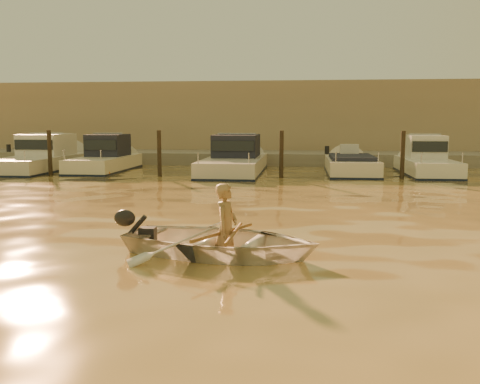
# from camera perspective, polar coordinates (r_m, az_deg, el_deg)

# --- Properties ---
(ground_plane) EXTENTS (160.00, 160.00, 0.00)m
(ground_plane) POSITION_cam_1_polar(r_m,az_deg,el_deg) (9.21, 2.39, -7.51)
(ground_plane) COLOR olive
(ground_plane) RESTS_ON ground
(dinghy) EXTENTS (4.02, 3.24, 0.74)m
(dinghy) POSITION_cam_1_polar(r_m,az_deg,el_deg) (9.65, -2.04, -5.29)
(dinghy) COLOR silver
(dinghy) RESTS_ON ground_plane
(person) EXTENTS (0.50, 0.65, 1.60)m
(person) POSITION_cam_1_polar(r_m,az_deg,el_deg) (9.56, -1.48, -3.86)
(person) COLOR olive
(person) RESTS_ON dinghy
(outboard_motor) EXTENTS (0.96, 0.58, 0.70)m
(outboard_motor) POSITION_cam_1_polar(r_m,az_deg,el_deg) (10.26, -9.92, -4.45)
(outboard_motor) COLOR black
(outboard_motor) RESTS_ON dinghy
(oar_port) EXTENTS (0.07, 2.10, 0.13)m
(oar_port) POSITION_cam_1_polar(r_m,az_deg,el_deg) (9.53, -0.63, -4.40)
(oar_port) COLOR brown
(oar_port) RESTS_ON dinghy
(oar_starboard) EXTENTS (0.85, 1.97, 0.13)m
(oar_starboard) POSITION_cam_1_polar(r_m,az_deg,el_deg) (9.59, -1.76, -4.32)
(oar_starboard) COLOR brown
(oar_starboard) RESTS_ON dinghy
(moored_boat_0) EXTENTS (2.48, 7.82, 1.75)m
(moored_boat_0) POSITION_cam_1_polar(r_m,az_deg,el_deg) (27.98, -20.48, 3.47)
(moored_boat_0) COLOR beige
(moored_boat_0) RESTS_ON ground_plane
(moored_boat_1) EXTENTS (2.08, 6.24, 1.75)m
(moored_boat_1) POSITION_cam_1_polar(r_m,az_deg,el_deg) (26.67, -14.26, 3.54)
(moored_boat_1) COLOR beige
(moored_boat_1) RESTS_ON ground_plane
(moored_boat_2) EXTENTS (2.57, 8.51, 1.75)m
(moored_boat_2) POSITION_cam_1_polar(r_m,az_deg,el_deg) (25.13, -0.57, 3.54)
(moored_boat_2) COLOR beige
(moored_boat_2) RESTS_ON ground_plane
(moored_boat_3) EXTENTS (2.15, 6.16, 0.95)m
(moored_boat_3) POSITION_cam_1_polar(r_m,az_deg,el_deg) (25.07, 11.74, 2.45)
(moored_boat_3) COLOR beige
(moored_boat_3) RESTS_ON ground_plane
(moored_boat_4) EXTENTS (1.99, 6.24, 1.75)m
(moored_boat_4) POSITION_cam_1_polar(r_m,az_deg,el_deg) (25.57, 19.28, 3.18)
(moored_boat_4) COLOR white
(moored_boat_4) RESTS_ON ground_plane
(piling_0) EXTENTS (0.18, 0.18, 2.20)m
(piling_0) POSITION_cam_1_polar(r_m,az_deg,el_deg) (25.30, -19.62, 3.75)
(piling_0) COLOR #2D2319
(piling_0) RESTS_ON ground_plane
(piling_1) EXTENTS (0.18, 0.18, 2.20)m
(piling_1) POSITION_cam_1_polar(r_m,az_deg,el_deg) (23.54, -8.60, 3.85)
(piling_1) COLOR #2D2319
(piling_1) RESTS_ON ground_plane
(piling_2) EXTENTS (0.18, 0.18, 2.20)m
(piling_2) POSITION_cam_1_polar(r_m,az_deg,el_deg) (22.74, 4.43, 3.78)
(piling_2) COLOR #2D2319
(piling_2) RESTS_ON ground_plane
(piling_3) EXTENTS (0.18, 0.18, 2.20)m
(piling_3) POSITION_cam_1_polar(r_m,az_deg,el_deg) (23.10, 16.94, 3.54)
(piling_3) COLOR #2D2319
(piling_3) RESTS_ON ground_plane
(fender_a) EXTENTS (0.30, 0.30, 0.30)m
(fender_a) POSITION_cam_1_polar(r_m,az_deg,el_deg) (25.63, -22.48, 1.86)
(fender_a) COLOR silver
(fender_a) RESTS_ON ground_plane
(fender_b) EXTENTS (0.30, 0.30, 0.30)m
(fender_b) POSITION_cam_1_polar(r_m,az_deg,el_deg) (24.37, -14.02, 1.94)
(fender_b) COLOR #C55917
(fender_b) RESTS_ON ground_plane
(fender_c) EXTENTS (0.30, 0.30, 0.30)m
(fender_c) POSITION_cam_1_polar(r_m,az_deg,el_deg) (21.85, -0.34, 1.54)
(fender_c) COLOR silver
(fender_c) RESTS_ON ground_plane
(fender_d) EXTENTS (0.30, 0.30, 0.30)m
(fender_d) POSITION_cam_1_polar(r_m,az_deg,el_deg) (23.21, 13.75, 1.68)
(fender_d) COLOR #C47017
(fender_d) RESTS_ON ground_plane
(quay) EXTENTS (52.00, 4.00, 1.00)m
(quay) POSITION_cam_1_polar(r_m,az_deg,el_deg) (30.46, 5.34, 3.32)
(quay) COLOR gray
(quay) RESTS_ON ground_plane
(waterfront_building) EXTENTS (46.00, 7.00, 4.80)m
(waterfront_building) POSITION_cam_1_polar(r_m,az_deg,el_deg) (35.88, 5.57, 7.55)
(waterfront_building) COLOR #9E8466
(waterfront_building) RESTS_ON quay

